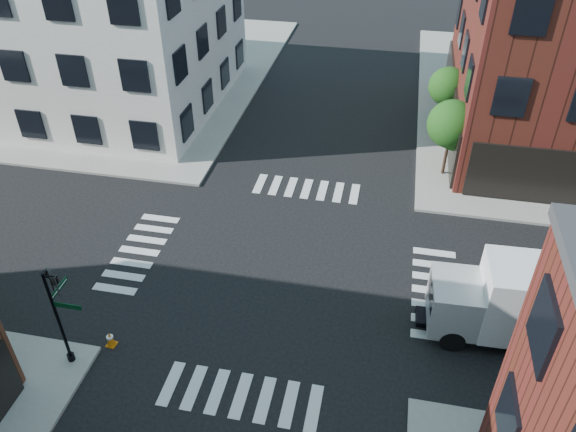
# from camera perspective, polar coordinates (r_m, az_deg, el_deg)

# --- Properties ---
(ground) EXTENTS (120.00, 120.00, 0.00)m
(ground) POSITION_cam_1_polar(r_m,az_deg,el_deg) (26.14, -0.74, -5.53)
(ground) COLOR black
(ground) RESTS_ON ground
(sidewalk_nw) EXTENTS (30.00, 30.00, 0.15)m
(sidewalk_nw) POSITION_cam_1_polar(r_m,az_deg,el_deg) (50.40, -20.04, 13.94)
(sidewalk_nw) COLOR gray
(sidewalk_nw) RESTS_ON ground
(building_nw) EXTENTS (22.00, 16.00, 11.00)m
(building_nw) POSITION_cam_1_polar(r_m,az_deg,el_deg) (43.69, -22.32, 17.85)
(building_nw) COLOR beige
(building_nw) RESTS_ON ground
(tree_near) EXTENTS (2.69, 2.69, 4.49)m
(tree_near) POSITION_cam_1_polar(r_m,az_deg,el_deg) (32.51, 16.36, 8.70)
(tree_near) COLOR black
(tree_near) RESTS_ON ground
(tree_far) EXTENTS (2.43, 2.43, 4.07)m
(tree_far) POSITION_cam_1_polar(r_m,az_deg,el_deg) (38.08, 15.98, 12.37)
(tree_far) COLOR black
(tree_far) RESTS_ON ground
(signal_pole) EXTENTS (1.29, 1.24, 4.60)m
(signal_pole) POSITION_cam_1_polar(r_m,az_deg,el_deg) (22.00, -22.28, -8.60)
(signal_pole) COLOR black
(signal_pole) RESTS_ON ground
(box_truck) EXTENTS (8.09, 2.71, 3.62)m
(box_truck) POSITION_cam_1_polar(r_m,az_deg,el_deg) (23.90, 24.10, -8.23)
(box_truck) COLOR silver
(box_truck) RESTS_ON ground
(traffic_cone) EXTENTS (0.42, 0.42, 0.70)m
(traffic_cone) POSITION_cam_1_polar(r_m,az_deg,el_deg) (23.82, -17.61, -11.82)
(traffic_cone) COLOR #CF6709
(traffic_cone) RESTS_ON ground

